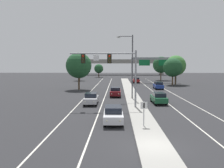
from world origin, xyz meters
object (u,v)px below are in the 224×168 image
(car_oncoming_white, at_px, (113,114))
(car_receding_green, at_px, (159,98))
(tree_far_right_a, at_px, (176,66))
(car_receding_blue, at_px, (158,85))
(tree_far_right_c, at_px, (161,65))
(tree_far_left_b, at_px, (99,69))
(tree_far_left_c, at_px, (79,66))
(highway_sign_gantry, at_px, (154,62))
(median_sign_post, at_px, (144,110))
(car_oncoming_darkred, at_px, (115,92))
(car_receding_red, at_px, (136,80))
(tree_far_left_a, at_px, (79,69))
(overhead_signal_mast, at_px, (114,66))
(street_lamp_median, at_px, (131,63))
(car_oncoming_silver, at_px, (91,98))
(tree_far_right_b, at_px, (173,67))

(car_oncoming_white, bearing_deg, car_receding_green, 61.12)
(car_receding_green, relative_size, tree_far_right_a, 0.58)
(car_receding_blue, distance_m, tree_far_right_c, 29.02)
(car_receding_blue, xyz_separation_m, tree_far_left_b, (-16.81, 45.77, 2.69))
(tree_far_right_a, height_order, tree_far_left_c, tree_far_left_c)
(car_receding_blue, relative_size, highway_sign_gantry, 0.34)
(median_sign_post, bearing_deg, car_oncoming_darkred, 97.49)
(car_oncoming_white, bearing_deg, car_receding_red, 83.03)
(car_receding_blue, xyz_separation_m, tree_far_right_a, (6.46, 11.36, 4.29))
(median_sign_post, relative_size, car_oncoming_white, 0.49)
(car_receding_red, relative_size, tree_far_right_c, 0.56)
(car_receding_blue, xyz_separation_m, tree_far_left_a, (-21.61, 25.65, 2.91))
(overhead_signal_mast, height_order, tree_far_right_a, tree_far_right_a)
(street_lamp_median, relative_size, car_oncoming_white, 2.22)
(street_lamp_median, height_order, highway_sign_gantry, street_lamp_median)
(car_oncoming_darkred, bearing_deg, car_receding_green, -49.75)
(tree_far_left_a, distance_m, tree_far_left_c, 27.66)
(highway_sign_gantry, bearing_deg, tree_far_right_c, 69.88)
(car_oncoming_silver, distance_m, car_oncoming_darkred, 8.82)
(car_oncoming_silver, xyz_separation_m, tree_far_left_b, (-4.02, 66.29, 2.69))
(tree_far_right_a, xyz_separation_m, tree_far_right_c, (-0.92, 16.78, 0.10))
(street_lamp_median, bearing_deg, tree_far_right_b, 63.77)
(tree_far_right_b, bearing_deg, street_lamp_median, -116.23)
(car_receding_blue, xyz_separation_m, tree_far_right_b, (5.23, 9.38, 3.81))
(car_oncoming_darkred, height_order, car_receding_red, same)
(car_receding_green, height_order, car_receding_red, same)
(median_sign_post, relative_size, car_receding_blue, 0.49)
(car_oncoming_darkred, relative_size, tree_far_right_a, 0.57)
(car_oncoming_darkred, xyz_separation_m, car_receding_blue, (9.45, 12.36, 0.00))
(car_oncoming_silver, xyz_separation_m, tree_far_right_b, (18.02, 29.91, 3.81))
(car_oncoming_white, bearing_deg, tree_far_left_b, 95.43)
(overhead_signal_mast, xyz_separation_m, tree_far_right_a, (16.01, 34.53, -0.27))
(car_receding_blue, height_order, tree_far_right_a, tree_far_right_a)
(median_sign_post, relative_size, street_lamp_median, 0.22)
(tree_far_right_c, relative_size, tree_far_left_a, 1.39)
(overhead_signal_mast, relative_size, car_oncoming_darkred, 1.89)
(highway_sign_gantry, distance_m, tree_far_right_c, 11.43)
(overhead_signal_mast, xyz_separation_m, car_oncoming_white, (0.04, -7.87, -4.56))
(tree_far_right_a, bearing_deg, tree_far_left_a, 153.01)
(car_receding_blue, bearing_deg, tree_far_left_b, 110.17)
(car_receding_red, bearing_deg, car_oncoming_white, -96.97)
(overhead_signal_mast, relative_size, car_receding_green, 1.88)
(car_receding_blue, height_order, tree_far_right_b, tree_far_right_b)
(car_oncoming_silver, relative_size, tree_far_right_b, 0.63)
(tree_far_right_a, xyz_separation_m, tree_far_right_b, (-1.23, -1.98, -0.47))
(car_receding_green, xyz_separation_m, tree_far_right_b, (8.48, 29.07, 3.81))
(car_receding_red, relative_size, tree_far_right_b, 0.63)
(street_lamp_median, relative_size, car_receding_blue, 2.23)
(car_receding_red, bearing_deg, tree_far_left_a, 155.43)
(tree_far_left_c, bearing_deg, car_oncoming_darkred, -53.12)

